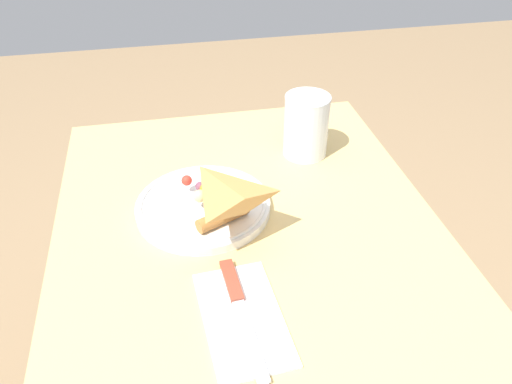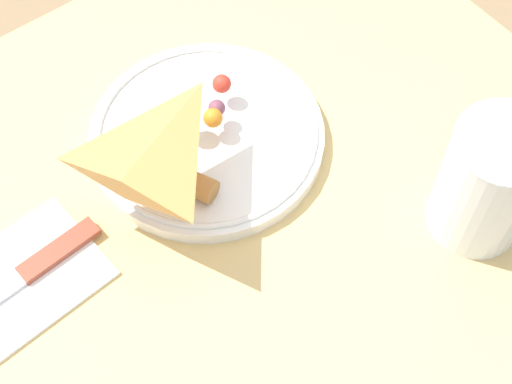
{
  "view_description": "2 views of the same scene",
  "coord_description": "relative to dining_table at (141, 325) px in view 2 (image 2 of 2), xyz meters",
  "views": [
    {
      "loc": [
        0.54,
        -0.12,
        1.28
      ],
      "look_at": [
        -0.07,
        0.01,
        0.81
      ],
      "focal_mm": 35.0,
      "sensor_mm": 36.0,
      "label": 1
    },
    {
      "loc": [
        0.1,
        0.32,
        1.38
      ],
      "look_at": [
        -0.13,
        0.02,
        0.77
      ],
      "focal_mm": 55.0,
      "sensor_mm": 36.0,
      "label": 2
    }
  ],
  "objects": [
    {
      "name": "dining_table",
      "position": [
        0.0,
        0.0,
        0.0
      ],
      "size": [
        0.99,
        0.65,
        0.73
      ],
      "color": "#DBB770",
      "rests_on": "ground_plane"
    },
    {
      "name": "plate_pizza",
      "position": [
        -0.14,
        -0.07,
        0.14
      ],
      "size": [
        0.23,
        0.23,
        0.05
      ],
      "color": "white",
      "rests_on": "dining_table"
    },
    {
      "name": "milk_glass",
      "position": [
        -0.29,
        0.16,
        0.19
      ],
      "size": [
        0.09,
        0.09,
        0.13
      ],
      "color": "white",
      "rests_on": "dining_table"
    },
    {
      "name": "butter_knife",
      "position": [
        0.09,
        -0.05,
        0.14
      ],
      "size": [
        0.22,
        0.03,
        0.01
      ],
      "rotation": [
        0.0,
        0.0,
        0.07
      ],
      "color": "#99422D",
      "rests_on": "napkin_folded"
    }
  ]
}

